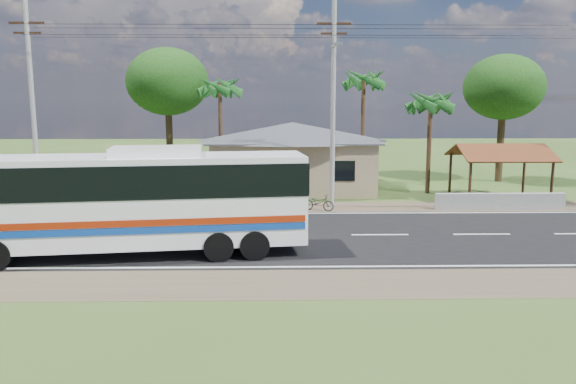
# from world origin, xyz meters

# --- Properties ---
(ground) EXTENTS (120.00, 120.00, 0.00)m
(ground) POSITION_xyz_m (0.00, 0.00, 0.00)
(ground) COLOR #304B1A
(ground) RESTS_ON ground
(road) EXTENTS (120.00, 16.00, 0.03)m
(road) POSITION_xyz_m (0.00, 0.00, 0.01)
(road) COLOR black
(road) RESTS_ON ground
(house) EXTENTS (12.40, 10.00, 5.00)m
(house) POSITION_xyz_m (1.00, 13.00, 2.64)
(house) COLOR tan
(house) RESTS_ON ground
(waiting_shed) EXTENTS (5.20, 4.48, 3.35)m
(waiting_shed) POSITION_xyz_m (13.00, 8.50, 2.73)
(waiting_shed) COLOR #3C2216
(waiting_shed) RESTS_ON ground
(concrete_barrier) EXTENTS (7.00, 0.30, 0.90)m
(concrete_barrier) POSITION_xyz_m (12.00, 5.60, 0.45)
(concrete_barrier) COLOR #9E9E99
(concrete_barrier) RESTS_ON ground
(utility_poles) EXTENTS (32.80, 2.22, 11.00)m
(utility_poles) POSITION_xyz_m (2.67, 6.49, 5.77)
(utility_poles) COLOR #9E9E99
(utility_poles) RESTS_ON ground
(palm_near) EXTENTS (2.80, 2.80, 6.70)m
(palm_near) POSITION_xyz_m (9.50, 11.00, 5.71)
(palm_near) COLOR #47301E
(palm_near) RESTS_ON ground
(palm_mid) EXTENTS (2.80, 2.80, 8.20)m
(palm_mid) POSITION_xyz_m (6.00, 15.50, 7.16)
(palm_mid) COLOR #47301E
(palm_mid) RESTS_ON ground
(palm_far) EXTENTS (2.80, 2.80, 7.70)m
(palm_far) POSITION_xyz_m (-4.00, 16.00, 6.68)
(palm_far) COLOR #47301E
(palm_far) RESTS_ON ground
(tree_behind_house) EXTENTS (6.00, 6.00, 9.61)m
(tree_behind_house) POSITION_xyz_m (-8.00, 18.00, 7.12)
(tree_behind_house) COLOR #47301E
(tree_behind_house) RESTS_ON ground
(tree_behind_shed) EXTENTS (5.60, 5.60, 9.02)m
(tree_behind_shed) POSITION_xyz_m (16.00, 16.00, 6.68)
(tree_behind_shed) COLOR #47301E
(tree_behind_shed) RESTS_ON ground
(coach_bus) EXTENTS (13.59, 4.46, 4.15)m
(coach_bus) POSITION_xyz_m (-5.61, -3.00, 2.37)
(coach_bus) COLOR white
(coach_bus) RESTS_ON ground
(motorcycle) EXTENTS (1.81, 1.13, 0.90)m
(motorcycle) POSITION_xyz_m (2.17, 5.49, 0.45)
(motorcycle) COLOR black
(motorcycle) RESTS_ON ground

